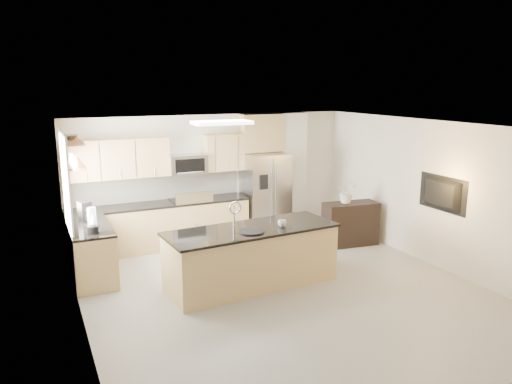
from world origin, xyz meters
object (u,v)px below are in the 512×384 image
microwave (187,165)px  flower_vase (347,186)px  platter (251,231)px  television (439,194)px  credenza (350,224)px  island (252,257)px  coffee_maker (85,212)px  range (191,222)px  bowl (70,136)px  blender (92,222)px  cup (282,223)px  refrigerator (265,195)px  kettle (94,221)px

microwave → flower_vase: (2.84, -1.47, -0.42)m
platter → television: size_ratio=0.37×
credenza → television: size_ratio=1.02×
island → coffee_maker: size_ratio=8.41×
range → bowl: (-2.25, -0.82, 1.91)m
island → bowl: bowl is taller
range → blender: 2.66m
platter → credenza: bearing=24.4°
island → credenza: size_ratio=2.60×
bowl → flower_vase: size_ratio=0.55×
range → television: 4.78m
microwave → television: size_ratio=0.71×
coffee_maker → television: size_ratio=0.32×
cup → platter: size_ratio=0.35×
range → credenza: (2.93, -1.40, -0.03)m
island → credenza: bearing=17.6°
credenza → platter: (-2.77, -1.26, 0.54)m
platter → flower_vase: size_ratio=0.59×
range → island: size_ratio=0.40×
cup → coffee_maker: 3.38m
microwave → credenza: (2.93, -1.53, -1.19)m
refrigerator → credenza: size_ratio=1.62×
microwave → kettle: 2.53m
microwave → cup: 2.87m
cup → range: bearing=105.6°
range → cup: (0.73, -2.59, 0.55)m
blender → flower_vase: bearing=2.4°
platter → blender: size_ratio=0.95×
range → blender: size_ratio=2.72×
microwave → flower_vase: microwave is taller
flower_vase → coffee_maker: bearing=172.9°
cup → bowl: 3.72m
bowl → credenza: bearing=-6.4°
microwave → coffee_maker: (-2.09, -0.85, -0.55)m
range → bowl: 3.06m
range → platter: 2.71m
platter → television: 3.41m
range → credenza: range is taller
refrigerator → cup: size_ratio=12.88×
coffee_maker → range: bearing=19.2°
flower_vase → cup: bearing=-149.6°
island → blender: 2.57m
credenza → blender: 5.05m
kettle → television: television is taller
range → television: (3.51, -3.12, 0.88)m
blender → coffee_maker: 0.82m
coffee_maker → flower_vase: flower_vase is taller
microwave → cup: size_ratio=5.50×
blender → coffee_maker: size_ratio=1.24×
blender → bowl: bearing=103.5°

